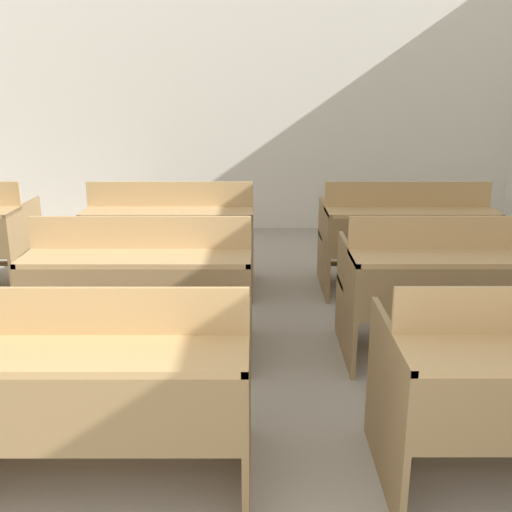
# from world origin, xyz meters

# --- Properties ---
(wall_back) EXTENTS (7.14, 0.06, 2.98)m
(wall_back) POSITION_xyz_m (0.00, 6.43, 1.49)
(wall_back) COLOR white
(wall_back) RESTS_ON ground_plane
(bench_front_center) EXTENTS (1.34, 0.75, 0.92)m
(bench_front_center) POSITION_xyz_m (-0.12, 1.70, 0.48)
(bench_front_center) COLOR olive
(bench_front_center) RESTS_ON ground_plane
(bench_second_center) EXTENTS (1.34, 0.75, 0.92)m
(bench_second_center) POSITION_xyz_m (-0.12, 2.97, 0.48)
(bench_second_center) COLOR #98794F
(bench_second_center) RESTS_ON ground_plane
(bench_second_right) EXTENTS (1.34, 0.75, 0.92)m
(bench_second_right) POSITION_xyz_m (1.81, 2.97, 0.48)
(bench_second_right) COLOR #96774D
(bench_second_right) RESTS_ON ground_plane
(bench_third_center) EXTENTS (1.34, 0.75, 0.92)m
(bench_third_center) POSITION_xyz_m (-0.11, 4.23, 0.48)
(bench_third_center) COLOR #97784E
(bench_third_center) RESTS_ON ground_plane
(bench_third_right) EXTENTS (1.34, 0.75, 0.92)m
(bench_third_right) POSITION_xyz_m (1.80, 4.23, 0.48)
(bench_third_right) COLOR olive
(bench_third_right) RESTS_ON ground_plane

